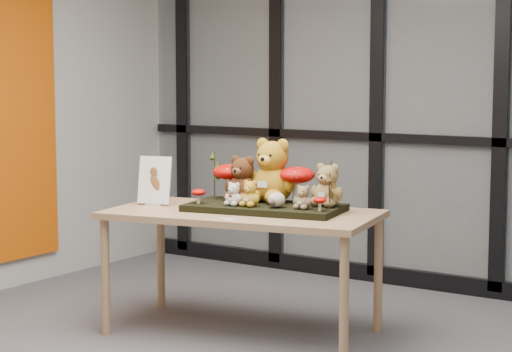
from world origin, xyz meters
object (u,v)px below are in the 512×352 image
Objects in this scene: plush_cream_hedgehog at (277,199)px; bear_beige_small at (303,196)px; mushroom_back_right at (297,183)px; bear_white_bow at (234,193)px; sign_holder at (154,183)px; bear_small_yellow at (250,192)px; mushroom_front_right at (320,203)px; bear_pooh_yellow at (273,167)px; bear_tan_back at (328,183)px; display_table at (242,223)px; mushroom_front_left at (198,195)px; diorama_tray at (265,208)px; bear_brown_medium at (243,176)px; mushroom_back_left at (230,180)px.

bear_beige_small is at bearing 2.82° from plush_cream_hedgehog.
plush_cream_hedgehog is 0.23m from mushroom_back_right.
sign_holder is (-0.55, -0.04, 0.02)m from bear_white_bow.
sign_holder is (-0.65, -0.06, 0.02)m from bear_small_yellow.
mushroom_back_right reaches higher than bear_small_yellow.
plush_cream_hedgehog is (0.15, 0.05, -0.03)m from bear_small_yellow.
bear_pooh_yellow is at bearing 158.34° from mushroom_front_right.
bear_small_yellow is at bearing -154.89° from bear_tan_back.
bear_small_yellow is at bearing -9.27° from sign_holder.
mushroom_front_left reaches higher than display_table.
diorama_tray is 3.01× the size of sign_holder.
bear_small_yellow reaches higher than bear_beige_small.
bear_brown_medium is 1.02× the size of sign_holder.
bear_beige_small is at bearing -12.01° from mushroom_back_left.
bear_small_yellow is 0.72× the size of mushroom_back_left.
bear_small_yellow reaches higher than bear_white_bow.
bear_small_yellow reaches higher than diorama_tray.
display_table is at bearing -153.43° from diorama_tray.
bear_small_yellow is at bearing -173.19° from plush_cream_hedgehog.
bear_tan_back is 1.81× the size of bear_white_bow.
bear_small_yellow is 0.31m from bear_beige_small.
mushroom_back_left is at bearing 174.01° from bear_pooh_yellow.
bear_small_yellow is (0.15, -0.14, -0.07)m from bear_brown_medium.
mushroom_front_left is at bearing -162.78° from diorama_tray.
display_table is 1.87× the size of diorama_tray.
display_table is 0.51m from mushroom_front_right.
mushroom_back_right is at bearing 6.90° from mushroom_back_left.
bear_small_yellow is 1.12× the size of bear_beige_small.
bear_beige_small is 1.70× the size of mushroom_front_right.
bear_beige_small is 0.64× the size of mushroom_back_left.
bear_pooh_yellow is at bearing 9.76° from sign_holder.
diorama_tray is at bearing -20.37° from bear_brown_medium.
mushroom_back_right is (-0.21, 0.00, -0.02)m from bear_tan_back.
diorama_tray is at bearing 139.90° from plush_cream_hedgehog.
mushroom_back_right is at bearing 49.45° from bear_small_yellow.
bear_pooh_yellow reaches higher than bear_brown_medium.
bear_beige_small is 0.24m from mushroom_back_right.
bear_pooh_yellow is 1.53× the size of bear_tan_back.
mushroom_back_left is 0.28m from mushroom_front_left.
display_table is 0.15m from diorama_tray.
mushroom_front_left is (-0.24, -0.10, 0.15)m from display_table.
bear_white_bow is (0.05, -0.16, -0.08)m from bear_brown_medium.
diorama_tray is 0.16m from plush_cream_hedgehog.
bear_beige_small is at bearing -3.93° from display_table.
bear_brown_medium is 1.30× the size of mushroom_back_left.
bear_tan_back reaches higher than mushroom_front_right.
bear_brown_medium is at bearing 112.91° from display_table.
bear_tan_back reaches higher than bear_white_bow.
bear_beige_small is (0.28, -0.03, 0.09)m from diorama_tray.
bear_beige_small is 0.16m from plush_cream_hedgehog.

